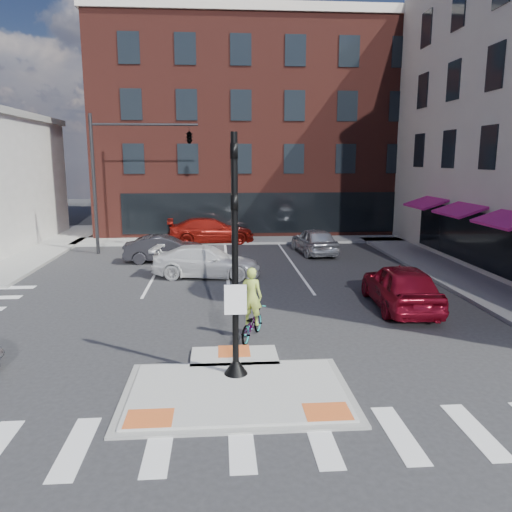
{
  "coord_description": "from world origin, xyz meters",
  "views": [
    {
      "loc": [
        -0.37,
        -11.47,
        5.47
      ],
      "look_at": [
        0.96,
        6.33,
        2.0
      ],
      "focal_mm": 35.0,
      "sensor_mm": 36.0,
      "label": 1
    }
  ],
  "objects": [
    {
      "name": "mast_arm_signal",
      "position": [
        -3.47,
        18.0,
        6.21
      ],
      "size": [
        6.1,
        2.24,
        8.0
      ],
      "color": "black",
      "rests_on": "ground"
    },
    {
      "name": "white_pickup",
      "position": [
        -1.0,
        11.64,
        0.73
      ],
      "size": [
        5.29,
        2.76,
        1.47
      ],
      "primitive_type": "imported",
      "rotation": [
        0.0,
        0.0,
        1.43
      ],
      "color": "silver",
      "rests_on": "ground"
    },
    {
      "name": "red_sedan",
      "position": [
        6.31,
        6.0,
        0.85
      ],
      "size": [
        2.28,
        5.11,
        1.71
      ],
      "primitive_type": "imported",
      "rotation": [
        0.0,
        0.0,
        3.09
      ],
      "color": "maroon",
      "rests_on": "ground"
    },
    {
      "name": "bg_car_silver",
      "position": [
        5.18,
        17.01,
        0.78
      ],
      "size": [
        2.37,
        4.75,
        1.55
      ],
      "primitive_type": "imported",
      "rotation": [
        0.0,
        0.0,
        3.26
      ],
      "color": "silver",
      "rests_on": "ground"
    },
    {
      "name": "ground",
      "position": [
        0.0,
        0.0,
        0.0
      ],
      "size": [
        120.0,
        120.0,
        0.0
      ],
      "primitive_type": "plane",
      "color": "#28282B",
      "rests_on": "ground"
    },
    {
      "name": "sidewalk_e",
      "position": [
        10.8,
        10.0,
        0.07
      ],
      "size": [
        3.0,
        24.0,
        0.15
      ],
      "primitive_type": "cube",
      "color": "gray",
      "rests_on": "ground"
    },
    {
      "name": "bg_car_dark",
      "position": [
        -3.32,
        15.35,
        0.71
      ],
      "size": [
        4.41,
        1.74,
        1.43
      ],
      "primitive_type": "imported",
      "rotation": [
        0.0,
        0.0,
        1.63
      ],
      "color": "#242429",
      "rests_on": "ground"
    },
    {
      "name": "signal_pole",
      "position": [
        0.0,
        0.4,
        2.36
      ],
      "size": [
        0.6,
        0.6,
        5.98
      ],
      "color": "black",
      "rests_on": "refuge_island"
    },
    {
      "name": "sidewalk_n",
      "position": [
        3.0,
        22.0,
        0.07
      ],
      "size": [
        26.0,
        3.0,
        0.15
      ],
      "primitive_type": "cube",
      "color": "gray",
      "rests_on": "ground"
    },
    {
      "name": "cyclist",
      "position": [
        0.59,
        3.23,
        0.76
      ],
      "size": [
        1.26,
        1.9,
        2.26
      ],
      "rotation": [
        0.0,
        0.0,
        2.76
      ],
      "color": "#3F3F44",
      "rests_on": "ground"
    },
    {
      "name": "bg_car_red",
      "position": [
        -0.92,
        21.37,
        0.83
      ],
      "size": [
        5.87,
        2.79,
        1.65
      ],
      "primitive_type": "imported",
      "rotation": [
        0.0,
        0.0,
        1.66
      ],
      "color": "maroon",
      "rests_on": "ground"
    },
    {
      "name": "refuge_island",
      "position": [
        0.0,
        -0.26,
        0.05
      ],
      "size": [
        5.4,
        4.65,
        0.13
      ],
      "color": "gray",
      "rests_on": "ground"
    },
    {
      "name": "building_far_right",
      "position": [
        9.0,
        54.0,
        6.0
      ],
      "size": [
        12.0,
        12.0,
        12.0
      ],
      "primitive_type": "cube",
      "color": "brown",
      "rests_on": "ground"
    },
    {
      "name": "building_far_left",
      "position": [
        -4.0,
        52.0,
        5.0
      ],
      "size": [
        10.0,
        12.0,
        10.0
      ],
      "primitive_type": "cube",
      "color": "slate",
      "rests_on": "ground"
    },
    {
      "name": "building_n",
      "position": [
        3.0,
        31.99,
        7.8
      ],
      "size": [
        24.4,
        18.4,
        15.5
      ],
      "color": "#4D1E18",
      "rests_on": "ground"
    }
  ]
}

